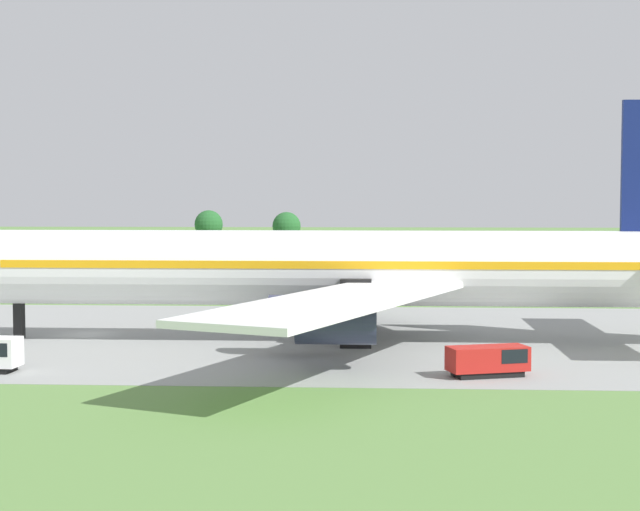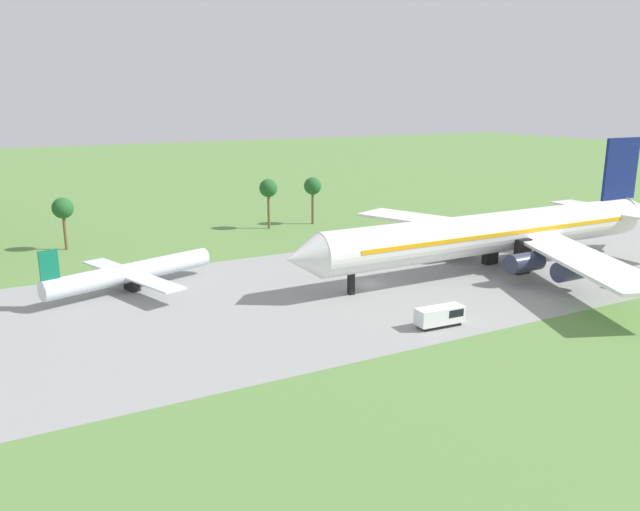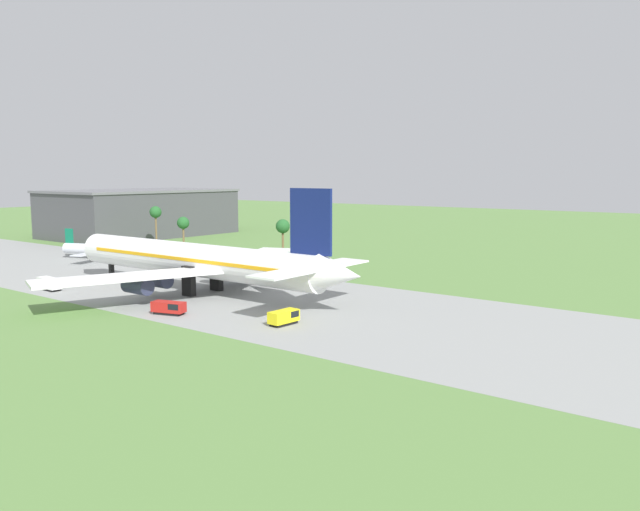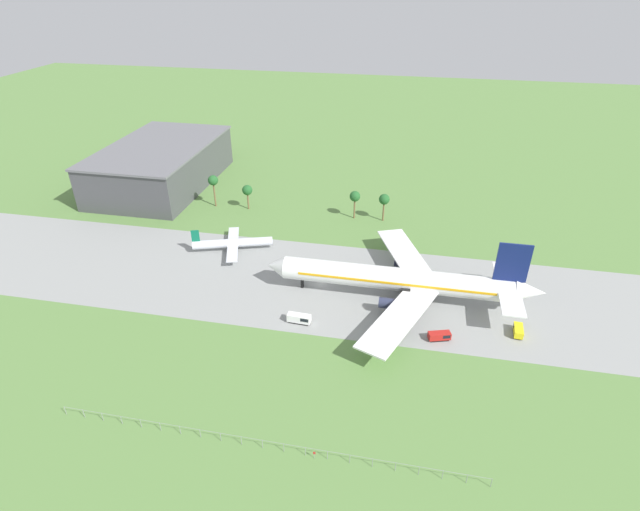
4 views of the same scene
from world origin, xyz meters
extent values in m
plane|color=#5B8442|center=(0.00, 0.00, 0.00)|extent=(600.00, 600.00, 0.00)
cube|color=gray|center=(0.00, 0.00, 0.01)|extent=(320.00, 44.00, 0.02)
cylinder|color=white|center=(19.98, -2.72, 5.92)|extent=(58.78, 6.02, 6.02)
cone|color=white|center=(-11.82, -2.72, 5.92)|extent=(4.82, 5.90, 5.90)
cone|color=white|center=(53.13, -2.72, 6.37)|extent=(7.53, 5.72, 5.72)
cube|color=#EFA314|center=(19.98, -2.72, 6.37)|extent=(49.96, 6.14, 0.60)
cube|color=navy|center=(47.56, -2.72, 14.04)|extent=(7.83, 0.50, 10.24)
cube|color=white|center=(47.87, -2.72, 6.82)|extent=(5.42, 24.08, 0.30)
cube|color=white|center=(22.04, -17.63, 4.86)|extent=(18.43, 30.58, 0.44)
cube|color=white|center=(22.04, 12.20, 4.86)|extent=(18.43, 30.58, 0.44)
cylinder|color=#2D334C|center=(19.37, -9.94, 3.11)|extent=(5.42, 2.71, 2.71)
cylinder|color=#2D334C|center=(21.81, -15.96, 3.11)|extent=(5.42, 2.71, 2.71)
cylinder|color=#2D334C|center=(19.37, 4.51, 3.11)|extent=(5.42, 2.71, 2.71)
cylinder|color=#2D334C|center=(21.81, 10.53, 3.11)|extent=(5.42, 2.71, 2.71)
cube|color=black|center=(-4.71, -2.72, 2.66)|extent=(0.70, 0.90, 5.31)
cube|color=black|center=(22.92, -6.03, 2.66)|extent=(2.40, 1.20, 5.31)
cube|color=black|center=(22.92, 0.60, 2.66)|extent=(2.40, 1.20, 5.31)
cylinder|color=silver|center=(-30.09, 12.96, 2.52)|extent=(23.77, 10.05, 2.65)
cube|color=#0F6647|center=(-40.42, 9.57, 5.70)|extent=(2.34, 0.97, 3.71)
cube|color=silver|center=(-30.09, 12.96, 2.26)|extent=(9.80, 21.64, 0.24)
cube|color=black|center=(-30.09, 12.96, 1.26)|extent=(1.88, 2.64, 2.52)
cube|color=black|center=(50.04, -12.17, 0.20)|extent=(2.08, 4.07, 0.40)
cube|color=yellow|center=(50.04, -12.17, 1.23)|extent=(2.33, 4.78, 1.66)
cube|color=black|center=(50.13, -10.90, 1.48)|extent=(2.15, 1.77, 0.90)
cube|color=black|center=(-1.99, -17.88, 0.20)|extent=(4.99, 2.06, 0.40)
cube|color=white|center=(-1.99, -17.88, 1.36)|extent=(5.86, 2.30, 1.92)
cube|color=black|center=(-0.41, -17.96, 1.65)|extent=(2.12, 2.14, 0.90)
cube|color=black|center=(31.68, -17.71, 0.20)|extent=(4.72, 3.03, 0.40)
cube|color=#B21E19|center=(31.68, -17.71, 1.18)|extent=(5.52, 3.45, 1.57)
cube|color=black|center=(33.03, -17.29, 1.42)|extent=(2.33, 2.49, 0.90)
cylinder|color=gray|center=(-40.00, -55.00, 1.05)|extent=(0.10, 0.10, 2.10)
cylinder|color=gray|center=(-36.00, -55.00, 1.05)|extent=(0.10, 0.10, 2.10)
cylinder|color=gray|center=(-32.00, -55.00, 1.05)|extent=(0.10, 0.10, 2.10)
cylinder|color=gray|center=(-28.00, -55.00, 1.05)|extent=(0.10, 0.10, 2.10)
cylinder|color=gray|center=(-24.00, -55.00, 1.05)|extent=(0.10, 0.10, 2.10)
cylinder|color=gray|center=(-20.00, -55.00, 1.05)|extent=(0.10, 0.10, 2.10)
cylinder|color=gray|center=(-16.00, -55.00, 1.05)|extent=(0.10, 0.10, 2.10)
cylinder|color=gray|center=(-12.00, -55.00, 1.05)|extent=(0.10, 0.10, 2.10)
cylinder|color=gray|center=(-8.00, -55.00, 1.05)|extent=(0.10, 0.10, 2.10)
cylinder|color=gray|center=(-4.00, -55.00, 1.05)|extent=(0.10, 0.10, 2.10)
cylinder|color=gray|center=(0.00, -55.00, 1.05)|extent=(0.10, 0.10, 2.10)
cylinder|color=gray|center=(4.00, -55.00, 1.05)|extent=(0.10, 0.10, 2.10)
cylinder|color=gray|center=(8.00, -55.00, 1.05)|extent=(0.10, 0.10, 2.10)
cylinder|color=gray|center=(12.00, -55.00, 1.05)|extent=(0.10, 0.10, 2.10)
cylinder|color=gray|center=(16.00, -55.00, 1.05)|extent=(0.10, 0.10, 2.10)
cylinder|color=gray|center=(20.00, -55.00, 1.05)|extent=(0.10, 0.10, 2.10)
cylinder|color=gray|center=(24.00, -55.00, 1.05)|extent=(0.10, 0.10, 2.10)
cylinder|color=gray|center=(28.00, -55.00, 1.05)|extent=(0.10, 0.10, 2.10)
cylinder|color=gray|center=(32.00, -55.00, 1.05)|extent=(0.10, 0.10, 2.10)
cylinder|color=gray|center=(36.00, -55.00, 1.05)|extent=(0.10, 0.10, 2.10)
cylinder|color=gray|center=(40.00, -55.00, 1.05)|extent=(0.10, 0.10, 2.10)
cylinder|color=gray|center=(0.00, -55.00, 2.06)|extent=(80.00, 0.06, 0.06)
cylinder|color=gray|center=(9.69, -55.30, 0.80)|extent=(0.08, 0.08, 1.60)
cube|color=red|center=(9.69, -55.32, 1.40)|extent=(0.44, 0.03, 0.56)
cube|color=#47474C|center=(-75.49, 58.13, 7.60)|extent=(36.00, 60.00, 15.20)
cube|color=slate|center=(-75.49, 58.13, 15.60)|extent=(36.72, 61.20, 0.80)
cylinder|color=brown|center=(13.16, 42.56, 3.67)|extent=(0.56, 0.56, 7.34)
sphere|color=#235B28|center=(13.16, 42.56, 7.94)|extent=(3.60, 3.60, 3.60)
cylinder|color=brown|center=(-47.50, 42.56, 4.67)|extent=(0.56, 0.56, 9.35)
sphere|color=#235B28|center=(-47.50, 42.56, 9.95)|extent=(3.60, 3.60, 3.60)
cylinder|color=brown|center=(-35.01, 42.56, 3.33)|extent=(0.56, 0.56, 6.66)
sphere|color=#235B28|center=(-35.01, 42.56, 7.26)|extent=(3.60, 3.60, 3.60)
cylinder|color=brown|center=(3.22, 42.56, 3.78)|extent=(0.56, 0.56, 7.55)
sphere|color=#235B28|center=(3.22, 42.56, 8.15)|extent=(3.60, 3.60, 3.60)
camera|label=1|loc=(24.43, -80.84, 11.56)|focal=55.00mm
camera|label=2|loc=(-45.94, -70.81, 25.42)|focal=35.00mm
camera|label=3|loc=(106.45, -78.21, 21.24)|focal=35.00mm
camera|label=4|loc=(22.12, -112.33, 76.30)|focal=28.00mm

